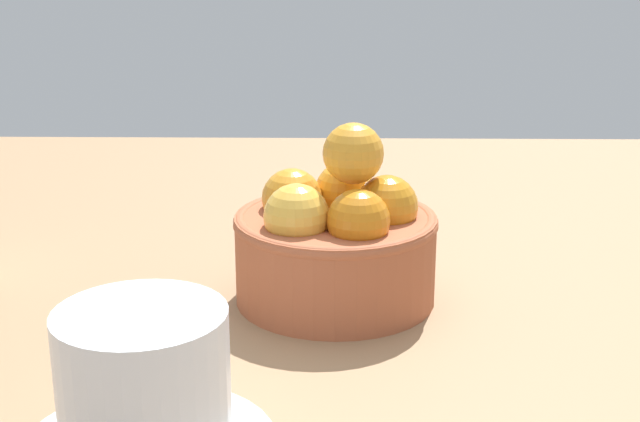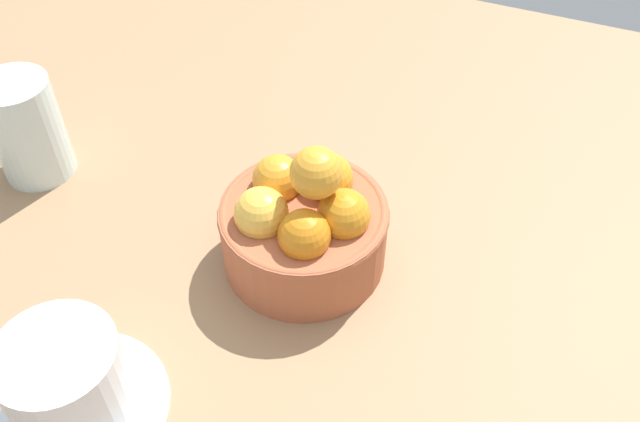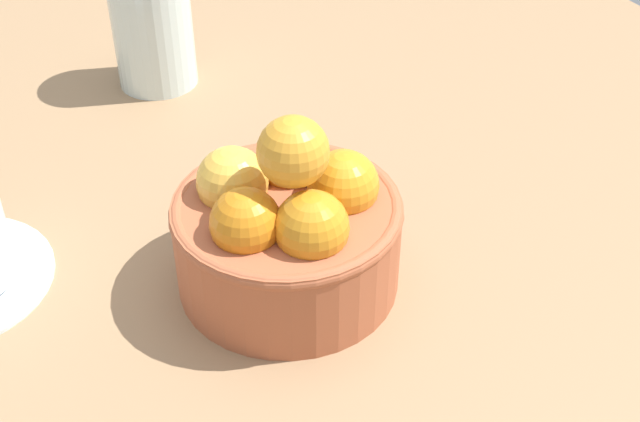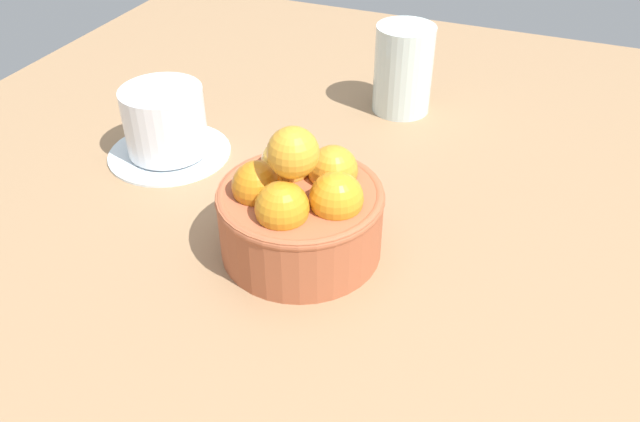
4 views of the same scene
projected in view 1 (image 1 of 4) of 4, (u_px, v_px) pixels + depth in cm
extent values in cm
cube|color=#997551|center=(333.00, 318.00, 66.07)|extent=(122.27, 102.92, 3.04)
cylinder|color=#AD5938|center=(334.00, 258.00, 64.65)|extent=(14.31, 14.31, 6.32)
torus|color=#AD5938|center=(334.00, 221.00, 63.81)|extent=(14.51, 14.51, 1.00)
sphere|color=orange|center=(357.00, 221.00, 60.32)|extent=(4.29, 4.29, 4.29)
sphere|color=orange|center=(385.00, 204.00, 63.83)|extent=(4.45, 4.45, 4.45)
sphere|color=orange|center=(343.00, 192.00, 66.84)|extent=(4.52, 4.52, 4.52)
sphere|color=orange|center=(290.00, 199.00, 65.20)|extent=(4.39, 4.39, 4.39)
sphere|color=#F2B642|center=(295.00, 217.00, 61.17)|extent=(4.54, 4.54, 4.54)
sphere|color=orange|center=(352.00, 154.00, 62.03)|extent=(4.26, 4.26, 4.26)
cylinder|color=white|center=(141.00, 378.00, 45.40)|extent=(8.75, 8.75, 7.19)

